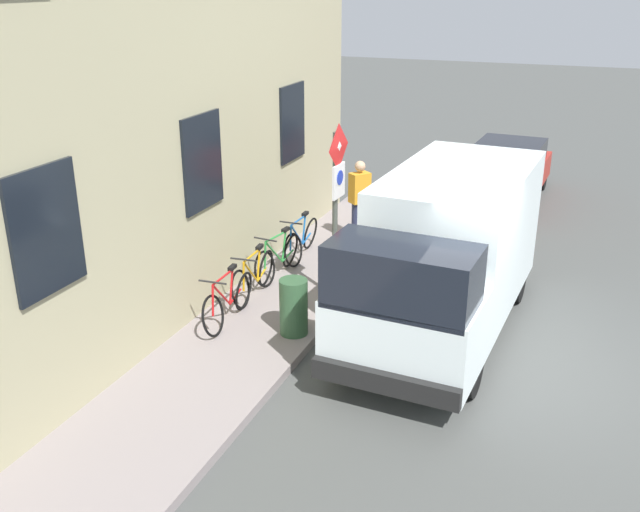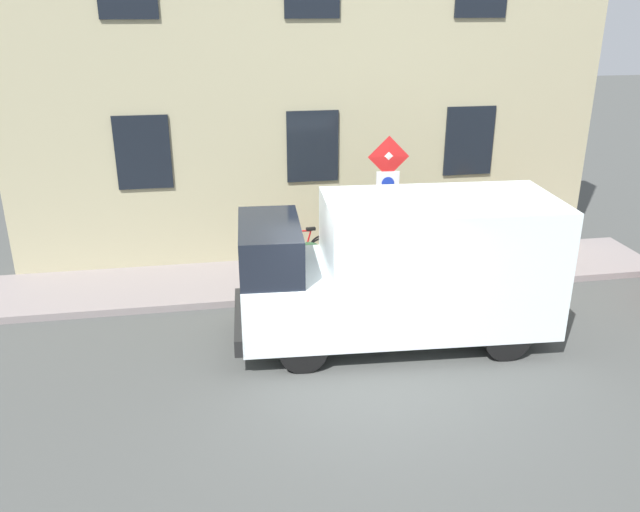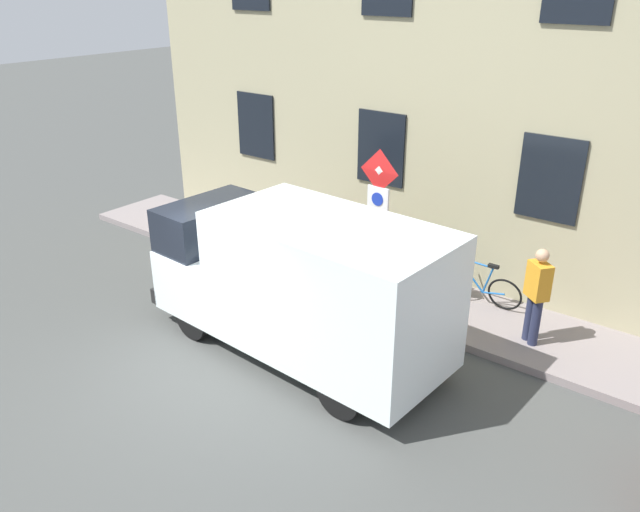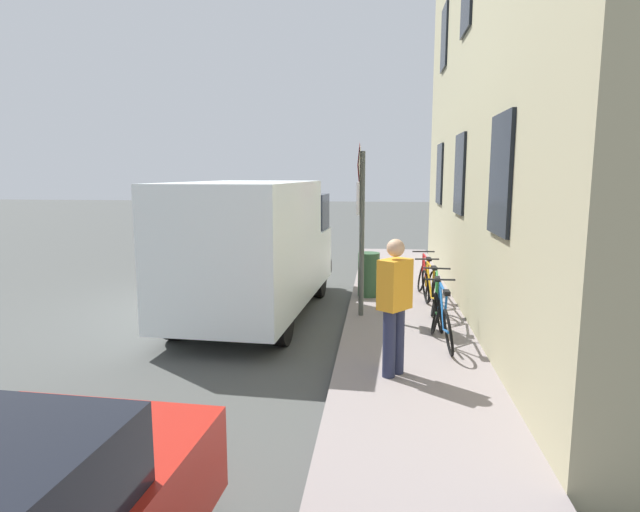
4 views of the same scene
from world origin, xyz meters
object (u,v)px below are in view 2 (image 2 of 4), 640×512
Objects in this scene: bicycle_orange at (345,247)px; bicycle_blue at (433,242)px; bicycle_green at (389,245)px; litter_bin at (308,267)px; pedestrian at (507,226)px; delivery_van at (403,267)px; sign_post_stacked at (387,192)px; bicycle_red at (299,250)px.

bicycle_blue is at bearing 174.74° from bicycle_orange.
bicycle_orange is at bearing 5.13° from bicycle_green.
pedestrian is at bearing -84.61° from litter_bin.
litter_bin is at bearing -54.46° from delivery_van.
pedestrian is (0.55, -2.80, -1.03)m from sign_post_stacked.
bicycle_green is at bearing -1.21° from bicycle_blue.
pedestrian is (-0.76, -3.33, 0.56)m from bicycle_orange.
pedestrian reaches higher than bicycle_orange.
litter_bin is (-1.17, -0.01, 0.08)m from bicycle_red.
pedestrian reaches higher than bicycle_blue.
delivery_van reaches higher than bicycle_blue.
bicycle_orange is (-0.00, 1.00, 0.00)m from bicycle_green.
bicycle_orange is at bearing -81.31° from delivery_van.
bicycle_blue is 1.90× the size of litter_bin.
sign_post_stacked is 1.69× the size of bicycle_green.
bicycle_red is at bearing -5.28° from bicycle_orange.
bicycle_red is 1.00× the size of pedestrian.
sign_post_stacked reaches higher than bicycle_green.
bicycle_red is at bearing -1.16° from bicycle_blue.
bicycle_green is (0.00, 1.00, 0.00)m from bicycle_blue.
bicycle_green is at bearing -98.86° from delivery_van.
pedestrian reaches higher than bicycle_red.
bicycle_green is (1.30, -0.47, -1.59)m from sign_post_stacked.
litter_bin is at bearing 84.81° from sign_post_stacked.
litter_bin is (0.14, 1.52, -1.51)m from sign_post_stacked.
delivery_van is 3.57m from bicycle_red.
bicycle_green is at bearing -59.63° from litter_bin.
bicycle_blue is 2.99m from bicycle_red.
bicycle_green is (3.22, -0.69, -0.82)m from delivery_van.
delivery_van is 3.90m from pedestrian.
bicycle_blue is 1.00× the size of bicycle_red.
sign_post_stacked is 1.70× the size of bicycle_orange.
sign_post_stacked is 0.54× the size of delivery_van.
delivery_van is 6.04× the size of litter_bin.
litter_bin is at bearing 35.43° from bicycle_green.
pedestrian is at bearing -137.55° from delivery_van.
bicycle_green is at bearing -19.80° from sign_post_stacked.
bicycle_green is 2.31m from litter_bin.
bicycle_green is 2.00m from bicycle_red.
sign_post_stacked is 2.08m from delivery_van.
bicycle_red is at bearing 5.09° from bicycle_green.
bicycle_orange is 1.00× the size of bicycle_red.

